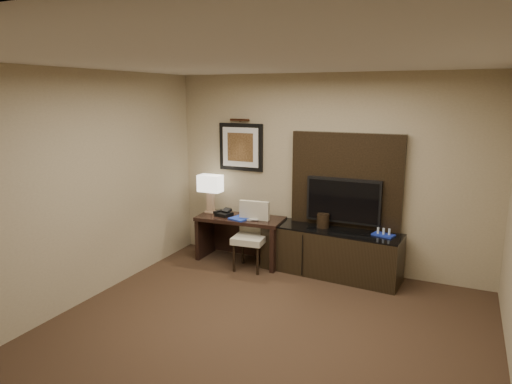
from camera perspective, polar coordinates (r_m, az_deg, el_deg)
The scene contains 18 objects.
floor at distance 4.63m, azimuth -0.99°, elevation -19.39°, with size 4.50×5.00×0.01m, color #332217.
ceiling at distance 3.96m, azimuth -1.13°, elevation 16.25°, with size 4.50×5.00×0.01m, color silver.
wall_back at distance 6.38m, azimuth 8.73°, elevation 2.37°, with size 4.50×0.01×2.70m, color tan.
wall_left at distance 5.43m, azimuth -22.97°, elevation -0.16°, with size 0.01×5.00×2.70m, color tan.
desk at distance 6.72m, azimuth -1.95°, elevation -5.92°, with size 1.26×0.54×0.67m, color black.
credenza at distance 6.31m, azimuth 9.26°, elevation -7.41°, with size 1.87×0.52×0.64m, color black.
tv_wall_panel at distance 6.27m, azimuth 11.19°, elevation 1.35°, with size 1.50×0.12×1.30m, color black.
tv at distance 6.22m, azimuth 10.88°, elevation -1.06°, with size 1.00×0.08×0.60m, color black.
artwork at distance 6.79m, azimuth -1.88°, elevation 5.63°, with size 0.70×0.04×0.70m, color black.
picture_light at distance 6.72m, azimuth -2.05°, elevation 8.99°, with size 0.04×0.04×0.30m, color #3E2114.
desk_chair at distance 6.38m, azimuth -0.77°, elevation -5.81°, with size 0.43×0.50×0.90m, color beige, non-canonical shape.
table_lamp at distance 6.86m, azimuth -5.71°, elevation -0.28°, with size 0.34×0.20×0.56m, color tan, non-canonical shape.
desk_phone at distance 6.69m, azimuth -4.03°, elevation -2.54°, with size 0.21×0.19×0.11m, color black, non-canonical shape.
blue_folder at distance 6.54m, azimuth -1.76°, elevation -3.24°, with size 0.25×0.34×0.02m, color #1A36AB.
book at distance 6.51m, azimuth -0.98°, elevation -2.40°, with size 0.16×0.02×0.22m, color #B5B18E.
water_bottle at distance 6.49m, azimuth 1.17°, elevation -2.66°, with size 0.06×0.06×0.17m, color #B2C4C9.
ice_bucket at distance 6.26m, azimuth 8.37°, elevation -3.56°, with size 0.17×0.17×0.19m, color black.
minibar_tray at distance 6.07m, azimuth 15.66°, elevation -4.84°, with size 0.27×0.16×0.10m, color #182B9C, non-canonical shape.
Camera 1 is at (1.72, -3.56, 2.41)m, focal length 32.00 mm.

